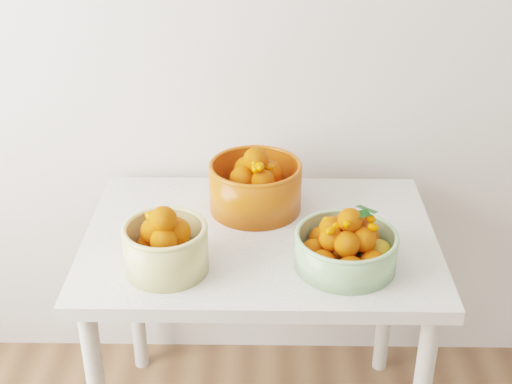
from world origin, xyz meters
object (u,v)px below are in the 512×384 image
bowl_green (346,247)px  bowl_cream (166,245)px  table (260,262)px  bowl_orange (255,185)px

bowl_green → bowl_cream: bearing=-177.4°
table → bowl_green: size_ratio=3.55×
table → bowl_orange: (-0.02, 0.15, 0.18)m
bowl_cream → bowl_green: bowl_cream is taller
bowl_green → bowl_orange: 0.39m
bowl_green → table: bearing=145.9°
bowl_orange → bowl_cream: bearing=-124.9°
bowl_green → bowl_orange: bowl_orange is taller
table → bowl_green: (0.23, -0.15, 0.16)m
table → bowl_orange: 0.23m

